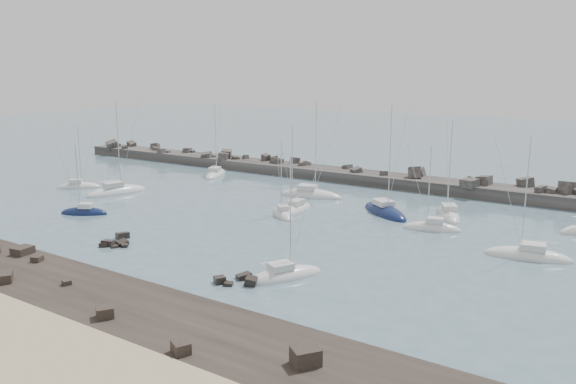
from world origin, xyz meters
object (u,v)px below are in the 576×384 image
Objects in this scene: sailboat_6 at (295,211)px; sailboat_8 at (385,212)px; sailboat_2 at (84,213)px; sailboat_7 at (284,276)px; sailboat_9 at (432,229)px; sailboat_11 at (528,257)px; sailboat_10 at (448,215)px; sailboat_4 at (310,196)px; sailboat_3 at (116,193)px; sailboat_0 at (79,187)px; sailboat_1 at (215,175)px; sailboat_5 at (282,215)px.

sailboat_8 reaches higher than sailboat_6.
sailboat_6 is at bearing 35.60° from sailboat_2.
sailboat_7 reaches higher than sailboat_9.
sailboat_8 is at bearing 155.39° from sailboat_11.
sailboat_2 is at bearing -148.13° from sailboat_10.
sailboat_7 is at bearing -62.85° from sailboat_4.
sailboat_11 reaches higher than sailboat_6.
sailboat_3 is 42.03m from sailboat_8.
sailboat_7 is (15.91, -31.03, -0.01)m from sailboat_4.
sailboat_6 is (38.59, 5.83, 0.01)m from sailboat_0.
sailboat_6 is at bearing -29.29° from sailboat_1.
sailboat_5 is 19.40m from sailboat_9.
sailboat_6 reaches higher than sailboat_2.
sailboat_1 is 47.72m from sailboat_9.
sailboat_0 is 39.02m from sailboat_6.
sailboat_4 reaches higher than sailboat_5.
sailboat_2 is 0.67× the size of sailboat_4.
sailboat_8 is at bearing -157.23° from sailboat_10.
sailboat_3 reaches higher than sailboat_11.
sailboat_10 is (-0.41, 7.49, 0.00)m from sailboat_9.
sailboat_1 is at bearing 137.28° from sailboat_7.
sailboat_2 is at bearing -82.64° from sailboat_1.
sailboat_4 is (23.92, -5.75, 0.01)m from sailboat_1.
sailboat_2 is at bearing -165.95° from sailboat_11.
sailboat_9 is at bearing -16.48° from sailboat_1.
sailboat_5 is 30.73m from sailboat_11.
sailboat_4 reaches higher than sailboat_6.
sailboat_10 is at bearing -7.59° from sailboat_1.
sailboat_11 is at bearing -17.65° from sailboat_1.
sailboat_11 is at bearing 14.05° from sailboat_2.
sailboat_0 is at bearing 162.94° from sailboat_7.
sailboat_9 is (57.23, 7.50, 0.01)m from sailboat_0.
sailboat_7 is at bearing -85.65° from sailboat_8.
sailboat_9 is at bearing 12.53° from sailboat_5.
sailboat_3 is (8.73, 0.48, 0.02)m from sailboat_0.
sailboat_2 is 45.45m from sailboat_9.
sailboat_3 is 30.33m from sailboat_6.
sailboat_8 reaches higher than sailboat_3.
sailboat_0 is 0.71× the size of sailboat_4.
sailboat_3 is (-6.83, 11.14, 0.01)m from sailboat_2.
sailboat_10 is at bearing 31.87° from sailboat_2.
sailboat_4 is 1.40× the size of sailboat_9.
sailboat_5 is 0.86× the size of sailboat_7.
sailboat_8 is (40.48, 11.32, -0.01)m from sailboat_3.
sailboat_6 is (29.85, 5.35, -0.01)m from sailboat_3.
sailboat_4 is 21.43m from sailboat_10.
sailboat_4 is at bearing 108.67° from sailboat_6.
sailboat_5 is at bearing -96.70° from sailboat_6.
sailboat_11 is (17.71, 18.47, 0.00)m from sailboat_7.
sailboat_4 is at bearing 165.81° from sailboat_8.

